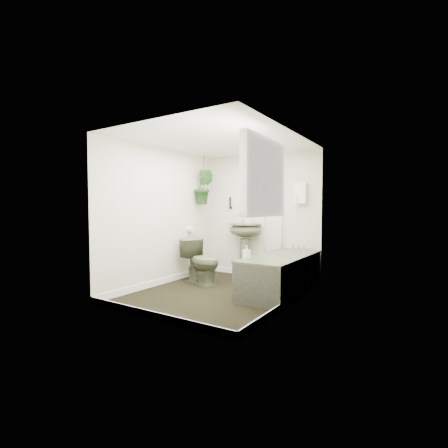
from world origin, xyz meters
The scene contains 22 objects.
floor centered at (0.00, 0.00, -0.01)m, with size 2.30×2.80×0.02m, color black.
ceiling centered at (0.00, 0.00, 2.31)m, with size 2.30×2.80×0.02m, color white.
wall_back centered at (0.00, 1.41, 1.15)m, with size 2.30×0.02×2.30m, color silver.
wall_front centered at (0.00, -1.41, 1.15)m, with size 2.30×0.02×2.30m, color silver.
wall_left centered at (-1.16, 0.00, 1.15)m, with size 0.02×2.80×2.30m, color silver.
wall_right centered at (1.16, 0.00, 1.15)m, with size 0.02×2.80×2.30m, color silver.
skirting centered at (0.00, 0.00, 0.05)m, with size 2.30×2.80×0.10m, color white.
bathtub centered at (0.80, 0.50, 0.29)m, with size 0.72×1.72×0.58m, color #4A5137, non-canonical shape.
bath_screen centered at (0.47, 0.99, 1.28)m, with size 0.04×0.72×1.40m, color silver, non-canonical shape.
shower_box centered at (0.80, 1.34, 1.55)m, with size 0.20×0.10×0.35m, color white.
oval_mirror centered at (-0.23, 1.37, 1.50)m, with size 0.46×0.03×0.62m, color beige.
wall_sconce centered at (-0.63, 1.36, 1.40)m, with size 0.04×0.04×0.22m, color black.
toilet_roll_holder centered at (-1.10, 0.70, 0.90)m, with size 0.11×0.11×0.11m, color white.
window_recess centered at (1.09, -0.70, 1.65)m, with size 0.08×1.00×0.90m, color white.
window_sill centered at (1.02, -0.70, 1.23)m, with size 0.18×1.00×0.04m, color white.
window_blinds centered at (1.04, -0.70, 1.65)m, with size 0.01×0.86×0.76m, color white.
toilet centered at (-0.60, 0.38, 0.39)m, with size 0.43×0.76×0.77m, color #4A5137.
pedestal_sink centered at (-0.23, 1.24, 0.51)m, with size 0.60×0.51×1.02m, color #4A5137, non-canonical shape.
sill_plant centered at (1.05, -0.81, 1.36)m, with size 0.19×0.17×0.21m, color black.
hanging_plant centered at (-0.97, 0.95, 1.69)m, with size 0.36×0.29×0.65m, color black.
soap_bottle centered at (0.51, -0.05, 0.67)m, with size 0.08×0.09×0.19m, color black.
hanging_pot centered at (-0.97, 0.95, 1.96)m, with size 0.16×0.16×0.12m, color #4A3E35.
Camera 1 is at (2.70, -4.07, 1.31)m, focal length 26.00 mm.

